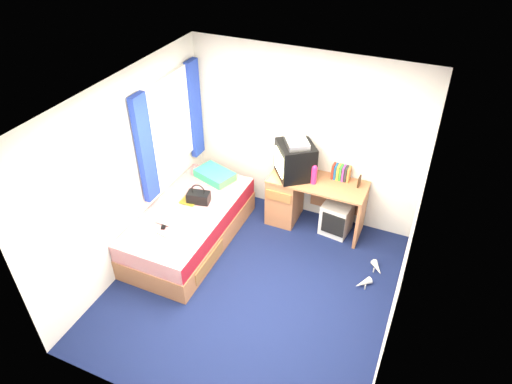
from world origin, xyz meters
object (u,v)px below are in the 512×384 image
at_px(vcr, 297,142).
at_px(colour_swatch_fan, 163,234).
at_px(crt_tv, 295,160).
at_px(remote_control, 164,225).
at_px(water_bottle, 163,222).
at_px(picture_frame, 359,181).
at_px(pillow, 215,175).
at_px(handbag, 199,197).
at_px(magazine, 191,199).
at_px(white_heels, 370,275).
at_px(storage_cube, 337,218).
at_px(bed, 190,225).
at_px(pink_water_bottle, 314,175).
at_px(towel, 190,228).
at_px(aerosol_can, 313,173).
at_px(desk, 297,197).

relative_size(vcr, colour_swatch_fan, 1.72).
distance_m(crt_tv, colour_swatch_fan, 1.95).
height_order(crt_tv, remote_control, crt_tv).
bearing_deg(vcr, water_bottle, -74.73).
height_order(picture_frame, colour_swatch_fan, picture_frame).
bearing_deg(pillow, remote_control, -94.45).
bearing_deg(handbag, pillow, 84.80).
relative_size(vcr, magazine, 1.35).
xyz_separation_m(remote_control, white_heels, (2.48, 0.69, -0.51)).
bearing_deg(picture_frame, storage_cube, -150.10).
relative_size(bed, crt_tv, 3.08).
distance_m(pink_water_bottle, water_bottle, 2.01).
xyz_separation_m(picture_frame, magazine, (-2.01, -0.90, -0.27)).
height_order(crt_tv, vcr, vcr).
distance_m(pillow, pink_water_bottle, 1.43).
height_order(pillow, pink_water_bottle, pink_water_bottle).
bearing_deg(colour_swatch_fan, magazine, 94.14).
relative_size(towel, white_heels, 0.50).
bearing_deg(pink_water_bottle, water_bottle, -139.07).
height_order(storage_cube, vcr, vcr).
height_order(bed, magazine, magazine).
xyz_separation_m(crt_tv, picture_frame, (0.85, 0.10, -0.17)).
distance_m(handbag, white_heels, 2.39).
xyz_separation_m(pillow, crt_tv, (1.10, 0.23, 0.39)).
bearing_deg(water_bottle, towel, 4.24).
distance_m(bed, handbag, 0.41).
bearing_deg(white_heels, crt_tv, 151.18).
relative_size(pillow, pink_water_bottle, 2.19).
relative_size(magazine, remote_control, 1.75).
height_order(aerosol_can, white_heels, aerosol_can).
xyz_separation_m(vcr, picture_frame, (0.85, 0.10, -0.44)).
height_order(pink_water_bottle, remote_control, pink_water_bottle).
distance_m(towel, remote_control, 0.35).
height_order(bed, storage_cube, bed).
distance_m(colour_swatch_fan, white_heels, 2.58).
bearing_deg(bed, vcr, 42.63).
bearing_deg(towel, pillow, 102.77).
bearing_deg(aerosol_can, bed, -142.54).
relative_size(pink_water_bottle, colour_swatch_fan, 1.11).
bearing_deg(desk, white_heels, -30.01).
height_order(bed, pink_water_bottle, pink_water_bottle).
bearing_deg(water_bottle, picture_frame, 35.66).
distance_m(handbag, towel, 0.58).
bearing_deg(aerosol_can, handbag, -147.20).
bearing_deg(pink_water_bottle, picture_frame, 17.59).
height_order(handbag, towel, handbag).
xyz_separation_m(bed, water_bottle, (-0.13, -0.38, 0.31)).
distance_m(storage_cube, crt_tv, 1.00).
bearing_deg(water_bottle, crt_tv, 48.75).
height_order(pillow, colour_swatch_fan, pillow).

